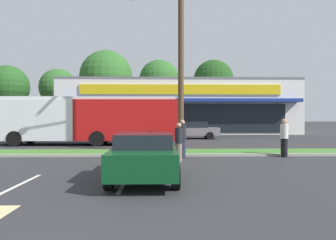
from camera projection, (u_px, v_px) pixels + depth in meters
grass_median at (132, 152)px, 15.94m from camera, size 56.00×2.20×0.12m
curb_lip at (129, 155)px, 14.72m from camera, size 56.00×0.24×0.12m
parking_stripe_1 at (2, 193)px, 7.65m from camera, size 0.12×4.80×0.01m
parking_stripe_2 at (128, 176)px, 9.94m from camera, size 0.12×4.80×0.01m
storefront_building at (177, 108)px, 38.10m from camera, size 26.40×13.56×6.12m
tree_far_left at (8, 87)px, 48.19m from camera, size 6.62×6.62×10.01m
tree_left at (58, 87)px, 48.44m from camera, size 5.83×5.83×9.50m
tree_mid_left at (106, 77)px, 46.98m from camera, size 8.04×8.04×12.09m
tree_mid at (159, 80)px, 48.66m from camera, size 6.41×6.41×10.98m
tree_mid_right at (213, 80)px, 45.55m from camera, size 5.96×5.96×10.39m
utility_pole at (179, 38)px, 16.02m from camera, size 3.06×2.40×11.38m
city_bus at (87, 119)px, 20.93m from camera, size 12.60×2.81×3.25m
car_0 at (192, 130)px, 26.59m from camera, size 4.66×1.90×1.49m
car_1 at (63, 130)px, 25.99m from camera, size 4.75×1.89×1.46m
car_2 at (145, 155)px, 9.31m from camera, size 1.97×4.29×1.42m
pedestrian_near_bench at (182, 139)px, 14.15m from camera, size 0.36×0.36×1.78m
pedestrian_mid at (284, 138)px, 14.54m from camera, size 0.37×0.37×1.82m
pedestrian_far at (179, 142)px, 12.97m from camera, size 0.33×0.33×1.66m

